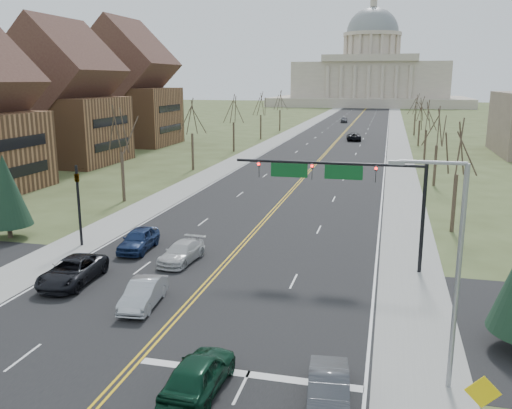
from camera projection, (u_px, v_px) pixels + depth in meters
The scene contains 35 objects.
ground at pixel (147, 349), 24.62m from camera, with size 600.00×600.00×0.00m, color #3F4A25.
road at pixel (345, 131), 128.71m from camera, with size 20.00×380.00×0.01m, color black.
cross_road at pixel (193, 299), 30.29m from camera, with size 120.00×14.00×0.01m, color black.
sidewalk_left at pixel (295, 130), 131.50m from camera, with size 4.00×380.00×0.03m, color gray.
sidewalk_right at pixel (397, 133), 125.93m from camera, with size 4.00×380.00×0.03m, color gray.
center_line at pixel (345, 131), 128.71m from camera, with size 0.42×380.00×0.01m, color gold.
edge_line_left at pixel (304, 130), 130.99m from camera, with size 0.15×380.00×0.01m, color silver.
edge_line_right at pixel (388, 132), 126.44m from camera, with size 0.15×380.00×0.01m, color silver.
stop_bar at pixel (248, 374), 22.50m from camera, with size 9.50×0.50×0.01m, color silver.
capitol at pixel (370, 75), 257.93m from camera, with size 90.00×60.00×50.00m.
signal_mast at pixel (342, 180), 34.37m from camera, with size 12.12×0.44×7.20m.
signal_left at pixel (78, 196), 39.23m from camera, with size 0.32×0.36×6.00m.
street_light at pixel (452, 262), 20.48m from camera, with size 2.90×0.25×9.07m.
warn_sign at pixel (482, 400), 17.23m from camera, with size 1.13×0.07×2.87m.
tree_r_0 at pixel (458, 151), 42.26m from camera, with size 3.74×3.74×8.50m.
tree_l_0 at pixel (120, 132), 53.15m from camera, with size 3.96×3.96×9.00m.
tree_r_1 at pixel (438, 129), 61.18m from camera, with size 3.74×3.74×8.50m.
tree_l_1 at pixel (192, 119), 72.08m from camera, with size 3.96×3.96×9.00m.
tree_r_2 at pixel (427, 117), 80.11m from camera, with size 3.74×3.74×8.50m.
tree_l_2 at pixel (233, 110), 91.01m from camera, with size 3.96×3.96×9.00m.
tree_r_3 at pixel (420, 110), 99.04m from camera, with size 3.74×3.74×8.50m.
tree_l_3 at pixel (261, 105), 109.94m from camera, with size 3.96×3.96×9.00m.
tree_r_4 at pixel (416, 105), 117.97m from camera, with size 3.74×3.74×8.50m.
tree_l_4 at pixel (280, 102), 128.86m from camera, with size 3.96×3.96×9.00m.
conifer_l at pixel (6, 190), 41.20m from camera, with size 3.64×3.64×6.50m.
bldg_left_mid at pixel (63, 104), 78.38m from camera, with size 15.10×14.28×20.75m.
bldg_left_far at pixel (127, 93), 101.33m from camera, with size 17.10×14.28×23.25m.
car_nb_inner_lead at pixel (199, 373), 21.09m from camera, with size 1.85×4.61×1.57m, color #0A2F1E.
car_nb_outer_lead at pixel (329, 384), 20.50m from camera, with size 1.49×4.29×1.41m, color #414347.
car_sb_inner_lead at pixel (143, 293), 29.17m from camera, with size 1.50×4.31×1.42m, color #A8ABB0.
car_sb_outer_lead at pixel (72, 271), 32.49m from camera, with size 2.50×5.41×1.50m, color black.
car_sb_inner_second at pixel (182, 252), 36.29m from camera, with size 1.86×4.58×1.33m, color silver.
car_sb_outer_second at pixel (139, 239), 38.76m from camera, with size 1.88×4.67×1.59m, color navy.
car_far_nb at pixel (354, 136), 109.20m from camera, with size 2.69×5.83×1.62m, color black.
car_far_sb at pixel (344, 120), 155.09m from camera, with size 1.93×4.81×1.64m, color #4D4F55.
Camera 1 is at (10.17, -20.68, 11.96)m, focal length 38.00 mm.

